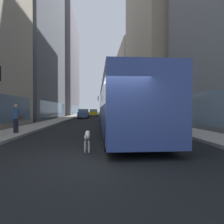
{
  "coord_description": "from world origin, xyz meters",
  "views": [
    {
      "loc": [
        -0.33,
        -5.85,
        1.54
      ],
      "look_at": [
        0.48,
        4.56,
        1.4
      ],
      "focal_mm": 30.24,
      "sensor_mm": 36.0,
      "label": 1
    }
  ],
  "objects_px": {
    "car_yellow_taxi": "(94,113)",
    "car_black_suv": "(103,112)",
    "box_truck": "(109,109)",
    "dalmatian_dog": "(87,137)",
    "transit_bus": "(123,105)",
    "car_grey_wagon": "(104,113)",
    "pedestrian_with_handbag": "(16,118)",
    "car_blue_hatchback": "(84,114)",
    "car_white_van": "(107,114)"
  },
  "relations": [
    {
      "from": "car_yellow_taxi",
      "to": "car_black_suv",
      "type": "distance_m",
      "value": 6.35
    },
    {
      "from": "car_yellow_taxi",
      "to": "box_truck",
      "type": "distance_m",
      "value": 19.58
    },
    {
      "from": "box_truck",
      "to": "dalmatian_dog",
      "type": "xyz_separation_m",
      "value": [
        -1.9,
        -16.87,
        -1.15
      ]
    },
    {
      "from": "transit_bus",
      "to": "car_grey_wagon",
      "type": "bearing_deg",
      "value": 90.0
    },
    {
      "from": "pedestrian_with_handbag",
      "to": "car_blue_hatchback",
      "type": "bearing_deg",
      "value": 83.99
    },
    {
      "from": "car_yellow_taxi",
      "to": "car_grey_wagon",
      "type": "bearing_deg",
      "value": 9.64
    },
    {
      "from": "car_yellow_taxi",
      "to": "dalmatian_dog",
      "type": "relative_size",
      "value": 4.71
    },
    {
      "from": "car_grey_wagon",
      "to": "car_white_van",
      "type": "relative_size",
      "value": 1.18
    },
    {
      "from": "car_yellow_taxi",
      "to": "car_black_suv",
      "type": "height_order",
      "value": "same"
    },
    {
      "from": "transit_bus",
      "to": "car_grey_wagon",
      "type": "relative_size",
      "value": 2.41
    },
    {
      "from": "transit_bus",
      "to": "car_yellow_taxi",
      "type": "relative_size",
      "value": 2.54
    },
    {
      "from": "car_grey_wagon",
      "to": "car_black_suv",
      "type": "relative_size",
      "value": 1.21
    },
    {
      "from": "car_grey_wagon",
      "to": "box_truck",
      "type": "xyz_separation_m",
      "value": [
        0.0,
        -19.82,
        0.84
      ]
    },
    {
      "from": "car_black_suv",
      "to": "pedestrian_with_handbag",
      "type": "relative_size",
      "value": 2.35
    },
    {
      "from": "transit_bus",
      "to": "car_white_van",
      "type": "bearing_deg",
      "value": 90.0
    },
    {
      "from": "car_grey_wagon",
      "to": "car_yellow_taxi",
      "type": "relative_size",
      "value": 1.06
    },
    {
      "from": "car_grey_wagon",
      "to": "pedestrian_with_handbag",
      "type": "distance_m",
      "value": 32.74
    },
    {
      "from": "box_truck",
      "to": "dalmatian_dog",
      "type": "height_order",
      "value": "box_truck"
    },
    {
      "from": "car_blue_hatchback",
      "to": "dalmatian_dog",
      "type": "distance_m",
      "value": 27.02
    },
    {
      "from": "car_blue_hatchback",
      "to": "car_white_van",
      "type": "relative_size",
      "value": 1.17
    },
    {
      "from": "car_grey_wagon",
      "to": "pedestrian_with_handbag",
      "type": "bearing_deg",
      "value": -101.19
    },
    {
      "from": "transit_bus",
      "to": "car_blue_hatchback",
      "type": "relative_size",
      "value": 2.42
    },
    {
      "from": "car_blue_hatchback",
      "to": "pedestrian_with_handbag",
      "type": "bearing_deg",
      "value": -96.01
    },
    {
      "from": "car_yellow_taxi",
      "to": "car_blue_hatchback",
      "type": "height_order",
      "value": "same"
    },
    {
      "from": "car_white_van",
      "to": "box_truck",
      "type": "xyz_separation_m",
      "value": [
        0.0,
        -6.76,
        0.85
      ]
    },
    {
      "from": "car_blue_hatchback",
      "to": "pedestrian_with_handbag",
      "type": "xyz_separation_m",
      "value": [
        -2.36,
        -22.37,
        0.19
      ]
    },
    {
      "from": "transit_bus",
      "to": "car_blue_hatchback",
      "type": "xyz_separation_m",
      "value": [
        -4.0,
        22.83,
        -0.95
      ]
    },
    {
      "from": "car_black_suv",
      "to": "box_truck",
      "type": "relative_size",
      "value": 0.53
    },
    {
      "from": "car_yellow_taxi",
      "to": "dalmatian_dog",
      "type": "bearing_deg",
      "value": -89.22
    },
    {
      "from": "car_black_suv",
      "to": "box_truck",
      "type": "xyz_separation_m",
      "value": [
        -0.0,
        -25.29,
        0.84
      ]
    },
    {
      "from": "transit_bus",
      "to": "car_white_van",
      "type": "relative_size",
      "value": 2.83
    },
    {
      "from": "car_black_suv",
      "to": "box_truck",
      "type": "height_order",
      "value": "box_truck"
    },
    {
      "from": "car_grey_wagon",
      "to": "dalmatian_dog",
      "type": "distance_m",
      "value": 36.74
    },
    {
      "from": "car_blue_hatchback",
      "to": "box_truck",
      "type": "bearing_deg",
      "value": -68.33
    },
    {
      "from": "car_black_suv",
      "to": "pedestrian_with_handbag",
      "type": "distance_m",
      "value": 38.12
    },
    {
      "from": "car_yellow_taxi",
      "to": "pedestrian_with_handbag",
      "type": "distance_m",
      "value": 31.96
    },
    {
      "from": "car_grey_wagon",
      "to": "car_black_suv",
      "type": "distance_m",
      "value": 5.47
    },
    {
      "from": "transit_bus",
      "to": "car_white_van",
      "type": "distance_m",
      "value": 19.54
    },
    {
      "from": "box_truck",
      "to": "car_grey_wagon",
      "type": "bearing_deg",
      "value": 90.0
    },
    {
      "from": "transit_bus",
      "to": "car_blue_hatchback",
      "type": "height_order",
      "value": "transit_bus"
    },
    {
      "from": "car_grey_wagon",
      "to": "box_truck",
      "type": "height_order",
      "value": "box_truck"
    },
    {
      "from": "car_black_suv",
      "to": "car_white_van",
      "type": "bearing_deg",
      "value": -90.0
    },
    {
      "from": "car_white_van",
      "to": "dalmatian_dog",
      "type": "xyz_separation_m",
      "value": [
        -1.9,
        -23.63,
        -0.31
      ]
    },
    {
      "from": "car_blue_hatchback",
      "to": "car_white_van",
      "type": "bearing_deg",
      "value": -39.62
    },
    {
      "from": "car_blue_hatchback",
      "to": "pedestrian_with_handbag",
      "type": "relative_size",
      "value": 2.82
    },
    {
      "from": "box_truck",
      "to": "pedestrian_with_handbag",
      "type": "xyz_separation_m",
      "value": [
        -6.36,
        -12.3,
        -0.65
      ]
    },
    {
      "from": "car_black_suv",
      "to": "transit_bus",
      "type": "bearing_deg",
      "value": -90.0
    },
    {
      "from": "dalmatian_dog",
      "to": "pedestrian_with_handbag",
      "type": "distance_m",
      "value": 6.4
    },
    {
      "from": "car_grey_wagon",
      "to": "pedestrian_with_handbag",
      "type": "height_order",
      "value": "pedestrian_with_handbag"
    },
    {
      "from": "transit_bus",
      "to": "car_black_suv",
      "type": "xyz_separation_m",
      "value": [
        0.0,
        38.05,
        -0.96
      ]
    }
  ]
}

